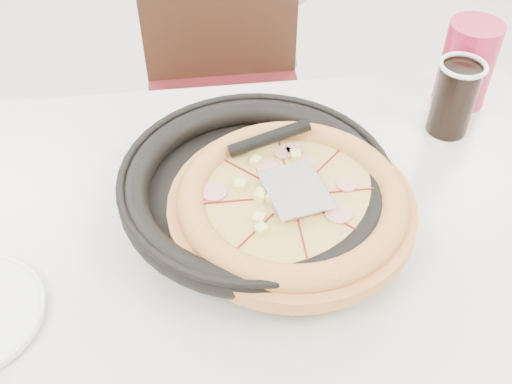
{
  "coord_description": "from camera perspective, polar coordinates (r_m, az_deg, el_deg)",
  "views": [
    {
      "loc": [
        -0.24,
        -1.11,
        1.43
      ],
      "look_at": [
        -0.16,
        -0.48,
        0.8
      ],
      "focal_mm": 42.0,
      "sensor_mm": 36.0,
      "label": 1
    }
  ],
  "objects": [
    {
      "name": "floor",
      "position": [
        1.83,
        3.17,
        -7.11
      ],
      "size": [
        7.0,
        7.0,
        0.0
      ],
      "primitive_type": "plane",
      "color": "silver",
      "rests_on": "ground"
    },
    {
      "name": "main_table",
      "position": [
        1.21,
        -1.71,
        -16.06
      ],
      "size": [
        1.22,
        0.84,
        0.75
      ],
      "primitive_type": null,
      "rotation": [
        0.0,
        0.0,
        0.03
      ],
      "color": "beige",
      "rests_on": "floor"
    },
    {
      "name": "chair_far",
      "position": [
        1.6,
        -2.66,
        7.67
      ],
      "size": [
        0.42,
        0.42,
        0.95
      ],
      "primitive_type": null,
      "rotation": [
        0.0,
        0.0,
        3.15
      ],
      "color": "black",
      "rests_on": "floor"
    },
    {
      "name": "trivet",
      "position": [
        0.91,
        0.79,
        -2.02
      ],
      "size": [
        0.14,
        0.14,
        0.04
      ],
      "primitive_type": "cylinder",
      "rotation": [
        0.0,
        0.0,
        0.03
      ],
      "color": "black",
      "rests_on": "main_table"
    },
    {
      "name": "pizza_pan",
      "position": [
        0.91,
        0.0,
        -0.36
      ],
      "size": [
        0.35,
        0.35,
        0.01
      ],
      "primitive_type": "cylinder",
      "rotation": [
        0.0,
        0.0,
        0.03
      ],
      "color": "black",
      "rests_on": "trivet"
    },
    {
      "name": "pizza",
      "position": [
        0.87,
        3.4,
        -1.38
      ],
      "size": [
        0.37,
        0.37,
        0.02
      ],
      "primitive_type": "cylinder",
      "rotation": [
        0.0,
        0.0,
        0.03
      ],
      "color": "tan",
      "rests_on": "pizza_pan"
    },
    {
      "name": "pizza_server",
      "position": [
        0.85,
        3.8,
        0.27
      ],
      "size": [
        0.1,
        0.12,
        0.0
      ],
      "primitive_type": "cube",
      "rotation": [
        0.0,
        0.0,
        0.2
      ],
      "color": "silver",
      "rests_on": "pizza"
    },
    {
      "name": "cola_glass",
      "position": [
        1.11,
        18.32,
        8.32
      ],
      "size": [
        0.07,
        0.07,
        0.13
      ],
      "primitive_type": "cylinder",
      "rotation": [
        0.0,
        0.0,
        0.03
      ],
      "color": "black",
      "rests_on": "main_table"
    },
    {
      "name": "red_cup",
      "position": [
        1.19,
        19.45,
        11.45
      ],
      "size": [
        0.1,
        0.1,
        0.16
      ],
      "primitive_type": "cylinder",
      "rotation": [
        0.0,
        0.0,
        0.03
      ],
      "color": "#B11A3C",
      "rests_on": "main_table"
    }
  ]
}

